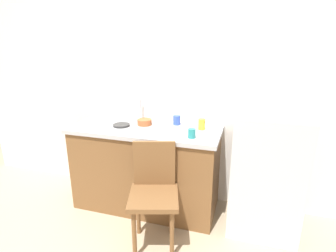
{
  "coord_description": "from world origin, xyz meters",
  "views": [
    {
      "loc": [
        0.86,
        -1.72,
        1.69
      ],
      "look_at": [
        0.16,
        0.6,
        0.93
      ],
      "focal_mm": 28.7,
      "sensor_mm": 36.0,
      "label": 1
    }
  ],
  "objects": [
    {
      "name": "cup_blue",
      "position": [
        0.18,
        0.83,
        0.93
      ],
      "size": [
        0.07,
        0.07,
        0.1
      ],
      "primitive_type": "cylinder",
      "color": "blue",
      "rests_on": "countertop"
    },
    {
      "name": "terracotta_bowl",
      "position": [
        -0.13,
        0.72,
        0.91
      ],
      "size": [
        0.15,
        0.15,
        0.06
      ],
      "primitive_type": "cylinder",
      "color": "#B25B33",
      "rests_on": "countertop"
    },
    {
      "name": "cup_yellow",
      "position": [
        0.45,
        0.74,
        0.93
      ],
      "size": [
        0.07,
        0.07,
        0.1
      ],
      "primitive_type": "cylinder",
      "color": "yellow",
      "rests_on": "countertop"
    },
    {
      "name": "ground_plane",
      "position": [
        0.0,
        0.0,
        0.0
      ],
      "size": [
        8.0,
        8.0,
        0.0
      ],
      "primitive_type": "plane",
      "color": "tan"
    },
    {
      "name": "faucet",
      "position": [
        -0.25,
        0.9,
        0.99
      ],
      "size": [
        0.02,
        0.02,
        0.22
      ],
      "primitive_type": "cylinder",
      "color": "#B7B7BC",
      "rests_on": "countertop"
    },
    {
      "name": "countertop",
      "position": [
        -0.09,
        0.65,
        0.86
      ],
      "size": [
        1.49,
        0.64,
        0.04
      ],
      "primitive_type": "cube",
      "color": "#B7B7BC",
      "rests_on": "cabinet_base"
    },
    {
      "name": "chair",
      "position": [
        0.17,
        0.15,
        0.5
      ],
      "size": [
        0.5,
        0.5,
        0.89
      ],
      "rotation": [
        0.0,
        0.0,
        0.29
      ],
      "color": "brown",
      "rests_on": "ground_plane"
    },
    {
      "name": "cup_white",
      "position": [
        -0.67,
        0.72,
        0.92
      ],
      "size": [
        0.07,
        0.07,
        0.09
      ],
      "primitive_type": "cylinder",
      "color": "white",
      "rests_on": "countertop"
    },
    {
      "name": "back_wall",
      "position": [
        0.0,
        1.0,
        1.25
      ],
      "size": [
        4.8,
        0.1,
        2.51
      ],
      "primitive_type": "cube",
      "color": "white",
      "rests_on": "ground_plane"
    },
    {
      "name": "cup_teal",
      "position": [
        0.41,
        0.48,
        0.92
      ],
      "size": [
        0.07,
        0.07,
        0.08
      ],
      "primitive_type": "cylinder",
      "color": "teal",
      "rests_on": "countertop"
    },
    {
      "name": "refrigerator",
      "position": [
        1.07,
        0.65,
        0.56
      ],
      "size": [
        0.6,
        0.6,
        1.11
      ],
      "primitive_type": "cube",
      "color": "silver",
      "rests_on": "ground_plane"
    },
    {
      "name": "hotplate",
      "position": [
        -0.34,
        0.61,
        0.89
      ],
      "size": [
        0.17,
        0.17,
        0.02
      ],
      "primitive_type": "cylinder",
      "color": "#2D2D2D",
      "rests_on": "countertop"
    },
    {
      "name": "cabinet_base",
      "position": [
        -0.09,
        0.65,
        0.42
      ],
      "size": [
        1.45,
        0.6,
        0.84
      ],
      "primitive_type": "cube",
      "color": "brown",
      "rests_on": "ground_plane"
    }
  ]
}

